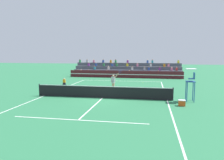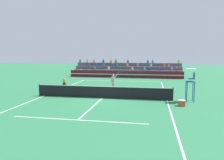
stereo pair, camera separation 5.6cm
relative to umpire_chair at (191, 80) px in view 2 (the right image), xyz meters
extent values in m
plane|color=#2D7A4C|center=(-7.32, 0.00, -1.72)|extent=(120.00, 120.00, 0.00)
cube|color=white|center=(-7.32, 11.90, -1.71)|extent=(11.00, 0.10, 0.01)
cube|color=white|center=(-12.82, 0.00, -1.71)|extent=(0.10, 23.80, 0.01)
cube|color=white|center=(-1.82, 0.00, -1.71)|extent=(0.10, 23.80, 0.01)
cube|color=white|center=(-7.32, -6.43, -1.71)|extent=(8.25, 0.10, 0.01)
cube|color=white|center=(-7.32, 6.43, -1.71)|extent=(8.25, 0.10, 0.01)
cube|color=white|center=(-7.32, 0.00, -1.71)|extent=(0.10, 12.85, 0.01)
cylinder|color=black|center=(-13.27, 0.00, -1.17)|extent=(0.10, 0.10, 1.10)
cylinder|color=black|center=(-1.37, 0.00, -1.17)|extent=(0.10, 0.10, 1.10)
cube|color=black|center=(-7.32, 0.00, -1.22)|extent=(11.90, 0.02, 1.00)
cube|color=white|center=(-7.32, 0.00, -0.69)|extent=(11.90, 0.04, 0.06)
cube|color=#51191E|center=(-7.32, 15.94, -1.17)|extent=(18.00, 0.24, 1.10)
cube|color=white|center=(-7.32, 15.81, -1.17)|extent=(18.00, 0.02, 0.10)
cube|color=#4C515B|center=(-7.32, 17.22, -1.44)|extent=(18.22, 0.95, 0.55)
cube|color=#338C4C|center=(-6.69, 17.05, -0.95)|extent=(0.32, 0.22, 0.44)
sphere|color=tan|center=(-6.69, 17.05, -0.63)|extent=(0.18, 0.18, 0.18)
cube|color=black|center=(-2.09, 17.05, -0.95)|extent=(0.32, 0.22, 0.44)
sphere|color=#9E7051|center=(-2.09, 17.05, -0.63)|extent=(0.18, 0.18, 0.18)
cube|color=red|center=(-15.56, 17.05, -0.95)|extent=(0.32, 0.22, 0.44)
sphere|color=brown|center=(-15.56, 17.05, -0.63)|extent=(0.18, 0.18, 0.18)
cube|color=red|center=(-10.42, 17.05, -0.95)|extent=(0.32, 0.22, 0.44)
sphere|color=#9E7051|center=(-10.42, 17.05, -0.63)|extent=(0.18, 0.18, 0.18)
cube|color=silver|center=(-13.65, 17.05, -0.95)|extent=(0.32, 0.22, 0.44)
sphere|color=brown|center=(-13.65, 17.05, -0.63)|extent=(0.18, 0.18, 0.18)
cube|color=orange|center=(-14.92, 17.05, -0.95)|extent=(0.32, 0.22, 0.44)
sphere|color=beige|center=(-14.92, 17.05, -0.63)|extent=(0.18, 0.18, 0.18)
cube|color=#4C515B|center=(-7.32, 18.17, -1.17)|extent=(18.22, 0.95, 1.10)
cube|color=silver|center=(-10.36, 18.00, -0.40)|extent=(0.32, 0.22, 0.44)
sphere|color=beige|center=(-10.36, 18.00, -0.08)|extent=(0.18, 0.18, 0.18)
cube|color=teal|center=(-12.76, 18.00, -0.40)|extent=(0.32, 0.22, 0.44)
sphere|color=#9E7051|center=(-12.76, 18.00, -0.08)|extent=(0.18, 0.18, 0.18)
cube|color=purple|center=(-1.86, 18.00, -0.40)|extent=(0.32, 0.22, 0.44)
sphere|color=#9E7051|center=(-1.86, 18.00, -0.08)|extent=(0.18, 0.18, 0.18)
cube|color=silver|center=(-6.33, 18.00, -0.40)|extent=(0.32, 0.22, 0.44)
sphere|color=#9E7051|center=(-6.33, 18.00, -0.08)|extent=(0.18, 0.18, 0.18)
cube|color=#B2B2B7|center=(-4.31, 18.00, -0.40)|extent=(0.32, 0.22, 0.44)
sphere|color=#9E7051|center=(-4.31, 18.00, -0.08)|extent=(0.18, 0.18, 0.18)
cube|color=pink|center=(0.05, 18.00, -0.40)|extent=(0.32, 0.22, 0.44)
sphere|color=beige|center=(0.05, 18.00, -0.08)|extent=(0.18, 0.18, 0.18)
cube|color=#2D4CA5|center=(-3.59, 18.00, -0.40)|extent=(0.32, 0.22, 0.44)
sphere|color=#9E7051|center=(-3.59, 18.00, -0.08)|extent=(0.18, 0.18, 0.18)
cube|color=red|center=(0.83, 18.00, -0.40)|extent=(0.32, 0.22, 0.44)
sphere|color=tan|center=(0.83, 18.00, -0.08)|extent=(0.18, 0.18, 0.18)
cube|color=#4C515B|center=(-7.32, 19.12, -0.89)|extent=(18.22, 0.95, 1.65)
cube|color=#338C4C|center=(-11.39, 18.95, 0.15)|extent=(0.32, 0.22, 0.44)
sphere|color=brown|center=(-11.39, 18.95, 0.47)|extent=(0.18, 0.18, 0.18)
cube|color=#2D4CA5|center=(-12.79, 18.95, 0.15)|extent=(0.32, 0.22, 0.44)
sphere|color=#9E7051|center=(-12.79, 18.95, 0.47)|extent=(0.18, 0.18, 0.18)
cube|color=orange|center=(-1.08, 18.95, 0.15)|extent=(0.32, 0.22, 0.44)
sphere|color=brown|center=(-1.08, 18.95, 0.47)|extent=(0.18, 0.18, 0.18)
cube|color=#338C4C|center=(-9.09, 18.95, 0.15)|extent=(0.32, 0.22, 0.44)
sphere|color=brown|center=(-9.09, 18.95, 0.47)|extent=(0.18, 0.18, 0.18)
cube|color=silver|center=(-3.31, 18.95, 0.15)|extent=(0.32, 0.22, 0.44)
sphere|color=brown|center=(-3.31, 18.95, 0.47)|extent=(0.18, 0.18, 0.18)
cube|color=#2D4CA5|center=(-9.89, 18.95, 0.15)|extent=(0.32, 0.22, 0.44)
sphere|color=tan|center=(-9.89, 18.95, 0.47)|extent=(0.18, 0.18, 0.18)
cube|color=yellow|center=(-7.27, 18.95, 0.15)|extent=(0.32, 0.22, 0.44)
sphere|color=#9E7051|center=(-7.27, 18.95, 0.47)|extent=(0.18, 0.18, 0.18)
cube|color=pink|center=(-5.53, 18.95, 0.15)|extent=(0.32, 0.22, 0.44)
sphere|color=tan|center=(-5.53, 18.95, 0.47)|extent=(0.18, 0.18, 0.18)
cube|color=pink|center=(-0.40, 18.95, 0.15)|extent=(0.32, 0.22, 0.44)
sphere|color=brown|center=(-0.40, 18.95, 0.47)|extent=(0.18, 0.18, 0.18)
cube|color=purple|center=(-14.14, 18.95, 0.15)|extent=(0.32, 0.22, 0.44)
sphere|color=brown|center=(-14.14, 18.95, 0.47)|extent=(0.18, 0.18, 0.18)
cube|color=#4C515B|center=(-7.32, 20.07, -0.62)|extent=(18.22, 0.95, 2.20)
cube|color=#2D4CA5|center=(-3.86, 19.90, 0.70)|extent=(0.32, 0.22, 0.44)
sphere|color=beige|center=(-3.86, 19.90, 1.02)|extent=(0.18, 0.18, 0.18)
cube|color=yellow|center=(1.26, 19.90, 0.70)|extent=(0.32, 0.22, 0.44)
sphere|color=beige|center=(1.26, 19.90, 1.02)|extent=(0.18, 0.18, 0.18)
cube|color=#B2B2B7|center=(-14.70, 19.90, 0.70)|extent=(0.32, 0.22, 0.44)
sphere|color=brown|center=(-14.70, 19.90, 1.02)|extent=(0.18, 0.18, 0.18)
cube|color=#2D4CA5|center=(-11.70, 19.90, 0.70)|extent=(0.32, 0.22, 0.44)
sphere|color=brown|center=(-11.70, 19.90, 1.02)|extent=(0.18, 0.18, 0.18)
cube|color=purple|center=(-7.30, 19.90, 0.70)|extent=(0.32, 0.22, 0.44)
sphere|color=beige|center=(-7.30, 19.90, 1.02)|extent=(0.18, 0.18, 0.18)
cube|color=pink|center=(-13.43, 19.90, 0.70)|extent=(0.32, 0.22, 0.44)
sphere|color=beige|center=(-13.43, 19.90, 1.02)|extent=(0.18, 0.18, 0.18)
cube|color=#338C4C|center=(-16.03, 19.90, 0.70)|extent=(0.32, 0.22, 0.44)
sphere|color=brown|center=(-16.03, 19.90, 1.02)|extent=(0.18, 0.18, 0.18)
cube|color=#338C4C|center=(-9.44, 19.90, 0.70)|extent=(0.32, 0.22, 0.44)
sphere|color=brown|center=(-9.44, 19.90, 1.02)|extent=(0.18, 0.18, 0.18)
cube|color=teal|center=(-3.04, 19.90, 0.70)|extent=(0.32, 0.22, 0.44)
sphere|color=brown|center=(-3.04, 19.90, 1.02)|extent=(0.18, 0.18, 0.18)
cube|color=orange|center=(-10.32, 19.90, 0.70)|extent=(0.32, 0.22, 0.44)
sphere|color=beige|center=(-10.32, 19.90, 1.02)|extent=(0.18, 0.18, 0.18)
cylinder|color=#285699|center=(-0.32, -0.32, -0.92)|extent=(0.07, 0.07, 1.60)
cylinder|color=#285699|center=(-0.32, 0.32, -0.92)|extent=(0.07, 0.07, 1.60)
cylinder|color=#285699|center=(0.24, -0.32, -0.92)|extent=(0.07, 0.07, 1.60)
cylinder|color=#285699|center=(0.24, 0.32, -0.92)|extent=(0.07, 0.07, 1.60)
cube|color=#285699|center=(-0.04, 0.00, -0.09)|extent=(0.68, 0.76, 0.06)
cube|color=#285699|center=(0.02, 0.00, 0.14)|extent=(0.44, 0.48, 0.06)
cube|color=#285699|center=(0.22, 0.00, 0.39)|extent=(0.06, 0.48, 0.52)
cube|color=white|center=(-0.04, 0.00, 0.93)|extent=(0.76, 0.84, 0.04)
cube|color=black|center=(-13.78, 7.01, -1.66)|extent=(0.28, 0.36, 0.12)
cube|color=black|center=(-13.78, 7.01, -1.54)|extent=(0.28, 0.24, 0.18)
cube|color=orange|center=(-13.78, 7.01, -1.25)|extent=(0.30, 0.18, 0.40)
sphere|color=beige|center=(-13.78, 7.01, -0.96)|extent=(0.17, 0.17, 0.17)
cylinder|color=tan|center=(-7.04, 3.48, -1.27)|extent=(0.14, 0.14, 0.90)
cylinder|color=tan|center=(-6.89, 3.30, -1.27)|extent=(0.14, 0.14, 0.90)
cube|color=white|center=(-6.96, 3.41, -0.78)|extent=(0.38, 0.33, 0.20)
cube|color=#B2B2B7|center=(-6.96, 3.41, -0.48)|extent=(0.41, 0.35, 0.56)
sphere|color=tan|center=(-6.96, 3.41, -0.12)|extent=(0.22, 0.22, 0.22)
cube|color=white|center=(-7.02, 3.51, -1.67)|extent=(0.23, 0.29, 0.09)
cube|color=white|center=(-6.87, 3.34, -1.67)|extent=(0.23, 0.29, 0.09)
cylinder|color=tan|center=(-7.18, 3.53, -0.54)|extent=(0.09, 0.09, 0.56)
cylinder|color=tan|center=(-6.59, 3.21, -0.05)|extent=(0.47, 0.31, 0.49)
cylinder|color=black|center=(-6.34, 3.07, 0.24)|extent=(0.17, 0.11, 0.18)
torus|color=#1E4C99|center=(-6.23, 3.01, 0.37)|extent=(0.40, 0.23, 0.44)
sphere|color=#C6DB33|center=(-4.23, 10.34, -1.68)|extent=(0.07, 0.07, 0.07)
cube|color=#D84C19|center=(-0.88, -1.72, -1.52)|extent=(0.48, 0.36, 0.40)
cube|color=white|center=(-0.88, -1.72, -1.29)|extent=(0.50, 0.38, 0.05)
camera|label=1|loc=(-3.15, -18.29, 2.20)|focal=35.00mm
camera|label=2|loc=(-3.09, -18.28, 2.20)|focal=35.00mm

